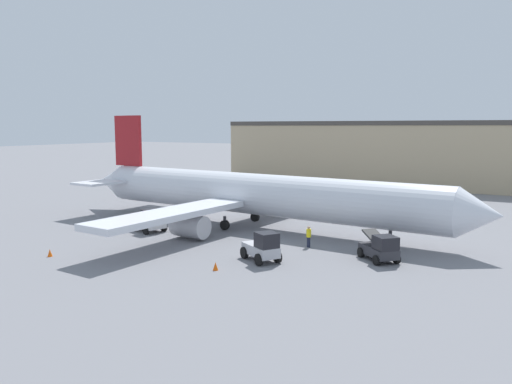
{
  "coord_description": "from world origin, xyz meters",
  "views": [
    {
      "loc": [
        22.11,
        -40.34,
        9.41
      ],
      "look_at": [
        0.0,
        0.0,
        3.37
      ],
      "focal_mm": 35.0,
      "sensor_mm": 36.0,
      "label": 1
    }
  ],
  "objects_px": {
    "airplane": "(248,194)",
    "ground_crew_worker": "(309,236)",
    "baggage_tug": "(263,247)",
    "belt_loader_truck": "(380,248)",
    "pushback_tug": "(149,221)",
    "safety_cone_near": "(50,253)",
    "safety_cone_far": "(216,266)"
  },
  "relations": [
    {
      "from": "pushback_tug",
      "to": "safety_cone_far",
      "type": "bearing_deg",
      "value": -16.68
    },
    {
      "from": "airplane",
      "to": "safety_cone_near",
      "type": "height_order",
      "value": "airplane"
    },
    {
      "from": "baggage_tug",
      "to": "safety_cone_far",
      "type": "bearing_deg",
      "value": -84.08
    },
    {
      "from": "airplane",
      "to": "safety_cone_near",
      "type": "relative_size",
      "value": 78.49
    },
    {
      "from": "ground_crew_worker",
      "to": "baggage_tug",
      "type": "height_order",
      "value": "baggage_tug"
    },
    {
      "from": "airplane",
      "to": "belt_loader_truck",
      "type": "xyz_separation_m",
      "value": [
        14.28,
        -6.23,
        -2.17
      ]
    },
    {
      "from": "safety_cone_far",
      "to": "pushback_tug",
      "type": "bearing_deg",
      "value": 148.27
    },
    {
      "from": "belt_loader_truck",
      "to": "pushback_tug",
      "type": "height_order",
      "value": "pushback_tug"
    },
    {
      "from": "airplane",
      "to": "ground_crew_worker",
      "type": "relative_size",
      "value": 25.54
    },
    {
      "from": "ground_crew_worker",
      "to": "belt_loader_truck",
      "type": "bearing_deg",
      "value": 15.24
    },
    {
      "from": "baggage_tug",
      "to": "safety_cone_far",
      "type": "distance_m",
      "value": 3.88
    },
    {
      "from": "pushback_tug",
      "to": "safety_cone_near",
      "type": "distance_m",
      "value": 10.31
    },
    {
      "from": "ground_crew_worker",
      "to": "pushback_tug",
      "type": "relative_size",
      "value": 0.47
    },
    {
      "from": "safety_cone_near",
      "to": "ground_crew_worker",
      "type": "bearing_deg",
      "value": 37.14
    },
    {
      "from": "baggage_tug",
      "to": "safety_cone_near",
      "type": "bearing_deg",
      "value": -123.88
    },
    {
      "from": "baggage_tug",
      "to": "pushback_tug",
      "type": "height_order",
      "value": "baggage_tug"
    },
    {
      "from": "ground_crew_worker",
      "to": "baggage_tug",
      "type": "bearing_deg",
      "value": -74.58
    },
    {
      "from": "airplane",
      "to": "baggage_tug",
      "type": "xyz_separation_m",
      "value": [
        7.05,
        -10.29,
        -2.1
      ]
    },
    {
      "from": "airplane",
      "to": "ground_crew_worker",
      "type": "distance_m",
      "value": 9.84
    },
    {
      "from": "ground_crew_worker",
      "to": "safety_cone_far",
      "type": "distance_m",
      "value": 9.33
    },
    {
      "from": "airplane",
      "to": "pushback_tug",
      "type": "xyz_separation_m",
      "value": [
        -6.62,
        -6.3,
        -2.13
      ]
    },
    {
      "from": "belt_loader_truck",
      "to": "airplane",
      "type": "bearing_deg",
      "value": -158.37
    },
    {
      "from": "ground_crew_worker",
      "to": "airplane",
      "type": "bearing_deg",
      "value": 177.63
    },
    {
      "from": "baggage_tug",
      "to": "safety_cone_far",
      "type": "relative_size",
      "value": 6.3
    },
    {
      "from": "baggage_tug",
      "to": "airplane",
      "type": "bearing_deg",
      "value": 156.75
    },
    {
      "from": "ground_crew_worker",
      "to": "belt_loader_truck",
      "type": "height_order",
      "value": "belt_loader_truck"
    },
    {
      "from": "baggage_tug",
      "to": "ground_crew_worker",
      "type": "bearing_deg",
      "value": 109.68
    },
    {
      "from": "belt_loader_truck",
      "to": "pushback_tug",
      "type": "bearing_deg",
      "value": -134.62
    },
    {
      "from": "belt_loader_truck",
      "to": "safety_cone_far",
      "type": "distance_m",
      "value": 11.66
    },
    {
      "from": "ground_crew_worker",
      "to": "pushback_tug",
      "type": "distance_m",
      "value": 14.96
    },
    {
      "from": "baggage_tug",
      "to": "belt_loader_truck",
      "type": "distance_m",
      "value": 8.29
    },
    {
      "from": "baggage_tug",
      "to": "belt_loader_truck",
      "type": "xyz_separation_m",
      "value": [
        7.23,
        4.06,
        -0.07
      ]
    }
  ]
}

